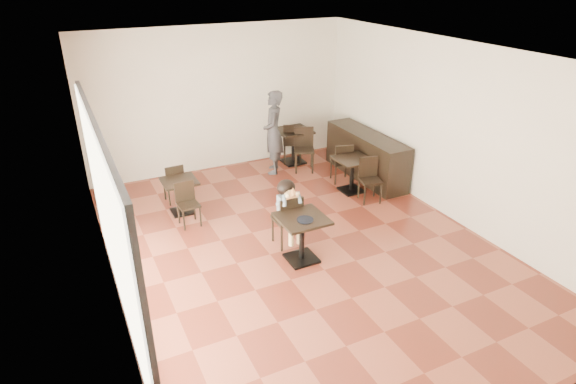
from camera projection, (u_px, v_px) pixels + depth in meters
floor at (301, 246)px, 8.18m from camera, size 6.00×8.00×0.01m
ceiling at (304, 53)px, 6.79m from camera, size 6.00×8.00×0.01m
wall_back at (219, 99)px, 10.72m from camera, size 6.00×0.01×3.20m
wall_front at (513, 309)px, 4.24m from camera, size 6.00×0.01×3.20m
wall_left at (100, 196)px, 6.29m from camera, size 0.01×8.00×3.20m
wall_right at (450, 132)px, 8.67m from camera, size 0.01×8.00×3.20m
storefront_window at (110, 225)px, 5.99m from camera, size 0.04×4.50×2.60m
child_table at (302, 239)px, 7.64m from camera, size 0.73×0.73×0.78m
child_chair at (287, 219)px, 8.05m from camera, size 0.42×0.42×0.93m
child at (287, 213)px, 8.00m from camera, size 0.42×0.59×1.18m
plate at (305, 220)px, 7.39m from camera, size 0.26×0.26×0.02m
pizza_slice at (292, 194)px, 7.66m from camera, size 0.27×0.21×0.06m
adult_patron at (273, 132)px, 10.69m from camera, size 0.69×0.81×1.88m
cafe_table_mid at (352, 175)px, 9.99m from camera, size 0.84×0.84×0.74m
cafe_table_left at (181, 196)px, 9.14m from camera, size 0.67×0.67×0.67m
cafe_table_back at (293, 146)px, 11.42m from camera, size 1.03×1.03×0.82m
chair_mid_a at (341, 162)px, 10.43m from camera, size 0.48×0.48×0.88m
chair_mid_b at (370, 181)px, 9.54m from camera, size 0.48×0.48×0.88m
chair_left_a at (173, 182)px, 9.56m from camera, size 0.39×0.39×0.81m
chair_left_b at (188, 205)px, 8.67m from camera, size 0.39×0.39×0.81m
chair_back_a at (292, 142)px, 11.42m from camera, size 0.59×0.59×0.98m
chair_back_b at (304, 150)px, 10.94m from camera, size 0.59×0.59×0.98m
service_counter at (366, 155)px, 10.63m from camera, size 0.60×2.40×1.00m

